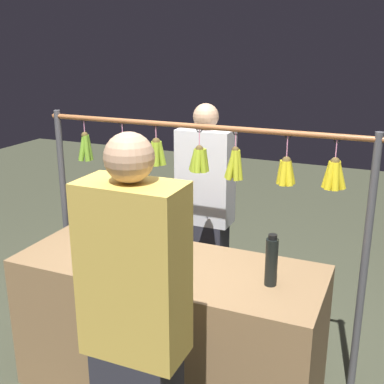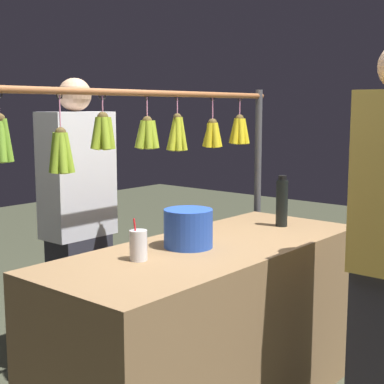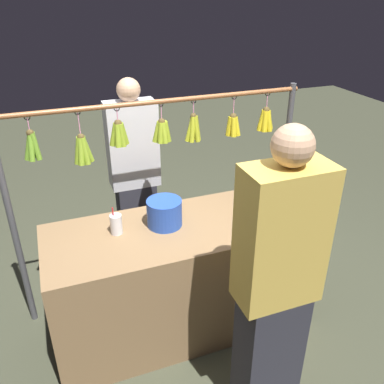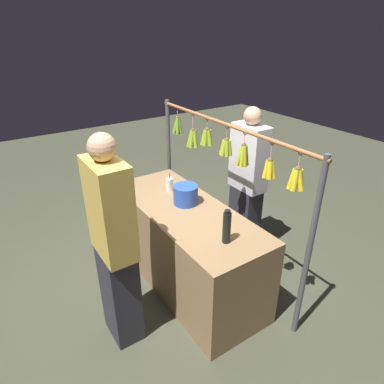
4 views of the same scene
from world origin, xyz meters
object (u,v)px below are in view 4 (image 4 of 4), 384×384
object	(u,v)px
water_bottle	(227,227)
vendor_person	(247,185)
blue_bucket	(186,195)
drink_cup	(170,184)
customer_person	(115,248)

from	to	relation	value
water_bottle	vendor_person	distance (m)	1.12
blue_bucket	vendor_person	world-z (taller)	vendor_person
drink_cup	customer_person	distance (m)	1.06
blue_bucket	drink_cup	bearing A→B (deg)	-1.90
blue_bucket	vendor_person	xyz separation A→B (m)	(0.02, -0.78, -0.12)
drink_cup	vendor_person	distance (m)	0.83
vendor_person	customer_person	bearing A→B (deg)	102.05
water_bottle	vendor_person	size ratio (longest dim) A/B	0.17
blue_bucket	customer_person	distance (m)	0.90
drink_cup	vendor_person	xyz separation A→B (m)	(-0.30, -0.77, -0.09)
vendor_person	customer_person	world-z (taller)	customer_person
drink_cup	water_bottle	bearing A→B (deg)	174.99
water_bottle	blue_bucket	distance (m)	0.70
vendor_person	water_bottle	bearing A→B (deg)	129.54
vendor_person	drink_cup	bearing A→B (deg)	68.87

